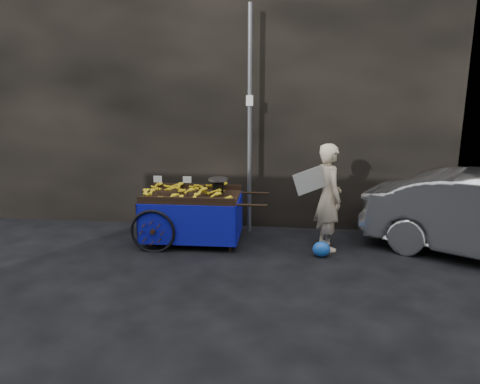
# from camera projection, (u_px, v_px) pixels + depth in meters

# --- Properties ---
(ground) EXTENTS (80.00, 80.00, 0.00)m
(ground) POSITION_uv_depth(u_px,v_px,m) (224.00, 257.00, 7.49)
(ground) COLOR black
(ground) RESTS_ON ground
(building_wall) EXTENTS (13.50, 2.00, 5.00)m
(building_wall) POSITION_uv_depth(u_px,v_px,m) (260.00, 92.00, 9.34)
(building_wall) COLOR black
(building_wall) RESTS_ON ground
(street_pole) EXTENTS (0.12, 0.10, 4.00)m
(street_pole) POSITION_uv_depth(u_px,v_px,m) (250.00, 123.00, 8.22)
(street_pole) COLOR slate
(street_pole) RESTS_ON ground
(banana_cart) EXTENTS (2.24, 1.14, 1.21)m
(banana_cart) POSITION_uv_depth(u_px,v_px,m) (189.00, 200.00, 8.00)
(banana_cart) COLOR black
(banana_cart) RESTS_ON ground
(vendor) EXTENTS (0.91, 0.75, 1.77)m
(vendor) POSITION_uv_depth(u_px,v_px,m) (328.00, 197.00, 7.66)
(vendor) COLOR #C7B294
(vendor) RESTS_ON ground
(plastic_bag) EXTENTS (0.28, 0.22, 0.25)m
(plastic_bag) POSITION_uv_depth(u_px,v_px,m) (321.00, 249.00, 7.47)
(plastic_bag) COLOR blue
(plastic_bag) RESTS_ON ground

